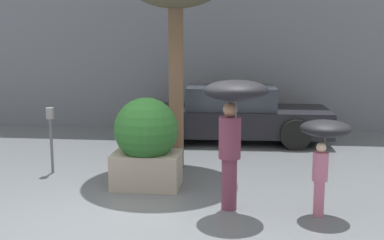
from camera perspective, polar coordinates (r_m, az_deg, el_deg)
ground_plane at (r=7.06m, az=-7.42°, el=-10.51°), size 40.00×40.00×0.00m
building_facade at (r=13.04m, az=-0.76°, el=12.18°), size 18.00×0.30×6.00m
planter_box at (r=7.86m, az=-5.44°, el=-2.52°), size 1.09×1.04×1.49m
person_adult at (r=6.63m, az=5.01°, el=1.15°), size 0.89×0.89×1.87m
person_child at (r=6.78m, az=15.41°, el=-2.23°), size 0.69×0.69×1.33m
parked_car_near at (r=11.53m, az=4.62°, el=0.57°), size 4.64×2.09×1.31m
parking_meter at (r=9.01m, az=-16.42°, el=-0.70°), size 0.14×0.14×1.20m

